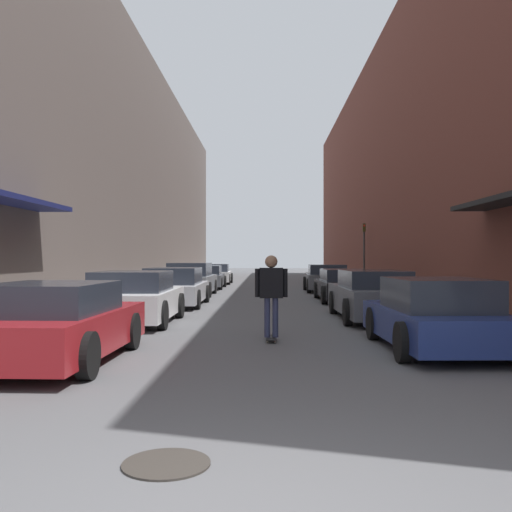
% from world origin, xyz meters
% --- Properties ---
extents(ground, '(118.50, 118.50, 0.00)m').
position_xyz_m(ground, '(0.00, 21.55, 0.00)').
color(ground, '#515154').
extents(curb_strip_left, '(1.80, 53.86, 0.12)m').
position_xyz_m(curb_strip_left, '(-5.00, 26.93, 0.06)').
color(curb_strip_left, gray).
rests_on(curb_strip_left, ground).
extents(curb_strip_right, '(1.80, 53.86, 0.12)m').
position_xyz_m(curb_strip_right, '(5.00, 26.93, 0.06)').
color(curb_strip_right, gray).
rests_on(curb_strip_right, ground).
extents(building_row_left, '(4.90, 53.86, 12.32)m').
position_xyz_m(building_row_left, '(-7.89, 26.93, 6.16)').
color(building_row_left, '#564C47').
rests_on(building_row_left, ground).
extents(building_row_right, '(4.90, 53.86, 12.85)m').
position_xyz_m(building_row_right, '(7.89, 26.93, 6.42)').
color(building_row_right, brown).
rests_on(building_row_right, ground).
extents(parked_car_left_0, '(1.99, 4.12, 1.25)m').
position_xyz_m(parked_car_left_0, '(-3.13, 5.55, 0.61)').
color(parked_car_left_0, maroon).
rests_on(parked_car_left_0, ground).
extents(parked_car_left_1, '(2.03, 4.12, 1.29)m').
position_xyz_m(parked_car_left_1, '(-3.10, 10.75, 0.63)').
color(parked_car_left_1, silver).
rests_on(parked_car_left_1, ground).
extents(parked_car_left_2, '(2.02, 4.53, 1.29)m').
position_xyz_m(parked_car_left_2, '(-2.93, 15.89, 0.61)').
color(parked_car_left_2, '#B7B7BC').
rests_on(parked_car_left_2, ground).
extents(parked_car_left_3, '(1.99, 4.03, 1.39)m').
position_xyz_m(parked_car_left_3, '(-3.08, 21.01, 0.66)').
color(parked_car_left_3, gray).
rests_on(parked_car_left_3, ground).
extents(parked_car_left_4, '(2.02, 4.37, 1.20)m').
position_xyz_m(parked_car_left_4, '(-3.05, 26.53, 0.58)').
color(parked_car_left_4, '#515459').
rests_on(parked_car_left_4, ground).
extents(parked_car_left_5, '(1.92, 4.04, 1.22)m').
position_xyz_m(parked_car_left_5, '(-2.94, 31.60, 0.59)').
color(parked_car_left_5, silver).
rests_on(parked_car_left_5, ground).
extents(parked_car_right_0, '(1.89, 4.02, 1.27)m').
position_xyz_m(parked_car_right_0, '(3.13, 6.83, 0.61)').
color(parked_car_right_0, navy).
rests_on(parked_car_right_0, ground).
extents(parked_car_right_1, '(1.86, 4.68, 1.30)m').
position_xyz_m(parked_car_right_1, '(2.94, 11.78, 0.63)').
color(parked_car_right_1, '#515459').
rests_on(parked_car_right_1, ground).
extents(parked_car_right_2, '(1.96, 4.81, 1.19)m').
position_xyz_m(parked_car_right_2, '(3.06, 18.04, 0.59)').
color(parked_car_right_2, black).
rests_on(parked_car_right_2, ground).
extents(parked_car_right_3, '(2.04, 3.97, 1.29)m').
position_xyz_m(parked_car_right_3, '(3.03, 23.93, 0.63)').
color(parked_car_right_3, '#515459').
rests_on(parked_car_right_3, ground).
extents(skateboarder, '(0.64, 0.78, 1.67)m').
position_xyz_m(skateboarder, '(0.26, 7.92, 1.03)').
color(skateboarder, black).
rests_on(skateboarder, ground).
extents(manhole_cover, '(0.70, 0.70, 0.02)m').
position_xyz_m(manhole_cover, '(-0.63, 1.27, 0.01)').
color(manhole_cover, '#332D28').
rests_on(manhole_cover, ground).
extents(traffic_light, '(0.16, 0.22, 3.38)m').
position_xyz_m(traffic_light, '(5.57, 28.36, 2.21)').
color(traffic_light, '#2D2D2D').
rests_on(traffic_light, curb_strip_right).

